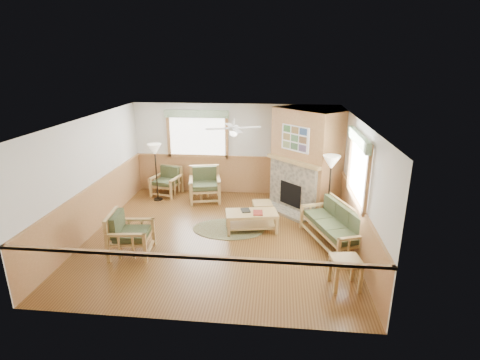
# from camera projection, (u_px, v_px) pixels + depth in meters

# --- Properties ---
(floor) EXTENTS (6.00, 6.00, 0.01)m
(floor) POSITION_uv_depth(u_px,v_px,m) (220.00, 236.00, 8.73)
(floor) COLOR brown
(floor) RESTS_ON ground
(ceiling) EXTENTS (6.00, 6.00, 0.01)m
(ceiling) POSITION_uv_depth(u_px,v_px,m) (218.00, 120.00, 7.89)
(ceiling) COLOR white
(ceiling) RESTS_ON floor
(wall_back) EXTENTS (6.00, 0.02, 2.70)m
(wall_back) POSITION_uv_depth(u_px,v_px,m) (235.00, 149.00, 11.15)
(wall_back) COLOR silver
(wall_back) RESTS_ON floor
(wall_front) EXTENTS (6.00, 0.02, 2.70)m
(wall_front) POSITION_uv_depth(u_px,v_px,m) (187.00, 244.00, 5.48)
(wall_front) COLOR silver
(wall_front) RESTS_ON floor
(wall_left) EXTENTS (0.02, 6.00, 2.70)m
(wall_left) POSITION_uv_depth(u_px,v_px,m) (90.00, 176.00, 8.60)
(wall_left) COLOR silver
(wall_left) RESTS_ON floor
(wall_right) EXTENTS (0.02, 6.00, 2.70)m
(wall_right) POSITION_uv_depth(u_px,v_px,m) (357.00, 185.00, 8.02)
(wall_right) COLOR silver
(wall_right) RESTS_ON floor
(wainscot) EXTENTS (6.00, 6.00, 1.10)m
(wainscot) POSITION_uv_depth(u_px,v_px,m) (220.00, 214.00, 8.56)
(wainscot) COLOR #A37142
(wainscot) RESTS_ON floor
(fireplace) EXTENTS (3.11, 3.11, 2.70)m
(fireplace) POSITION_uv_depth(u_px,v_px,m) (306.00, 159.00, 10.05)
(fireplace) COLOR #A37142
(fireplace) RESTS_ON floor
(window_back) EXTENTS (1.90, 0.16, 1.50)m
(window_back) POSITION_uv_depth(u_px,v_px,m) (197.00, 109.00, 10.85)
(window_back) COLOR white
(window_back) RESTS_ON wall_back
(window_right) EXTENTS (0.16, 1.90, 1.50)m
(window_right) POSITION_uv_depth(u_px,v_px,m) (363.00, 132.00, 7.47)
(window_right) COLOR white
(window_right) RESTS_ON wall_right
(ceiling_fan) EXTENTS (1.59, 1.59, 0.36)m
(ceiling_fan) POSITION_uv_depth(u_px,v_px,m) (234.00, 120.00, 8.16)
(ceiling_fan) COLOR white
(ceiling_fan) RESTS_ON ceiling
(sofa) EXTENTS (2.01, 1.37, 0.86)m
(sofa) POSITION_uv_depth(u_px,v_px,m) (333.00, 225.00, 8.25)
(sofa) COLOR tan
(sofa) RESTS_ON floor
(armchair_back_left) EXTENTS (0.91, 0.91, 0.84)m
(armchair_back_left) POSITION_uv_depth(u_px,v_px,m) (166.00, 181.00, 11.21)
(armchair_back_left) COLOR tan
(armchair_back_left) RESTS_ON floor
(armchair_back_right) EXTENTS (1.02, 1.02, 0.96)m
(armchair_back_right) POSITION_uv_depth(u_px,v_px,m) (205.00, 185.00, 10.73)
(armchair_back_right) COLOR tan
(armchair_back_right) RESTS_ON floor
(armchair_left) EXTENTS (0.90, 0.90, 0.92)m
(armchair_left) POSITION_uv_depth(u_px,v_px,m) (131.00, 234.00, 7.80)
(armchair_left) COLOR tan
(armchair_left) RESTS_ON floor
(coffee_table) EXTENTS (1.30, 0.82, 0.48)m
(coffee_table) POSITION_uv_depth(u_px,v_px,m) (252.00, 222.00, 8.89)
(coffee_table) COLOR tan
(coffee_table) RESTS_ON floor
(end_table_chairs) EXTENTS (0.55, 0.54, 0.49)m
(end_table_chairs) POSITION_uv_depth(u_px,v_px,m) (199.00, 190.00, 10.97)
(end_table_chairs) COLOR tan
(end_table_chairs) RESTS_ON floor
(end_table_sofa) EXTENTS (0.57, 0.56, 0.57)m
(end_table_sofa) POSITION_uv_depth(u_px,v_px,m) (345.00, 273.00, 6.70)
(end_table_sofa) COLOR tan
(end_table_sofa) RESTS_ON floor
(footstool) EXTENTS (0.57, 0.57, 0.42)m
(footstool) POSITION_uv_depth(u_px,v_px,m) (262.00, 210.00, 9.65)
(footstool) COLOR tan
(footstool) RESTS_ON floor
(braided_rug) EXTENTS (2.28, 2.28, 0.01)m
(braided_rug) POSITION_uv_depth(u_px,v_px,m) (228.00, 229.00, 9.05)
(braided_rug) COLOR brown
(braided_rug) RESTS_ON floor
(floor_lamp_left) EXTENTS (0.48, 0.48, 1.67)m
(floor_lamp_left) POSITION_uv_depth(u_px,v_px,m) (156.00, 172.00, 10.66)
(floor_lamp_left) COLOR black
(floor_lamp_left) RESTS_ON floor
(floor_lamp_right) EXTENTS (0.43, 0.43, 1.80)m
(floor_lamp_right) POSITION_uv_depth(u_px,v_px,m) (329.00, 192.00, 8.93)
(floor_lamp_right) COLOR black
(floor_lamp_right) RESTS_ON floor
(book_red) EXTENTS (0.24, 0.32, 0.03)m
(book_red) POSITION_uv_depth(u_px,v_px,m) (258.00, 212.00, 8.75)
(book_red) COLOR maroon
(book_red) RESTS_ON coffee_table
(book_dark) EXTENTS (0.26, 0.31, 0.02)m
(book_dark) POSITION_uv_depth(u_px,v_px,m) (246.00, 210.00, 8.89)
(book_dark) COLOR black
(book_dark) RESTS_ON coffee_table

